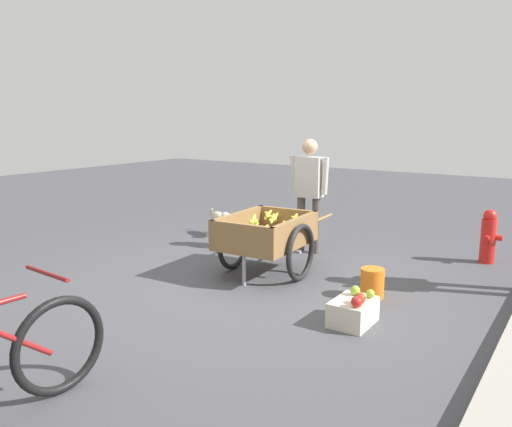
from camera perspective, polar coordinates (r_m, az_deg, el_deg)
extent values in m
plane|color=#47474C|center=(5.64, -0.77, -7.75)|extent=(24.00, 24.00, 0.00)
cube|color=olive|center=(5.84, 1.11, -3.01)|extent=(1.14, 0.86, 0.10)
cube|color=olive|center=(5.37, -1.62, -2.39)|extent=(0.11, 0.80, 0.24)
cube|color=olive|center=(6.25, 3.46, -0.51)|extent=(0.11, 0.80, 0.24)
cube|color=olive|center=(5.64, 4.39, -1.78)|extent=(1.10, 0.12, 0.24)
cube|color=olive|center=(5.99, -1.97, -1.00)|extent=(1.10, 0.12, 0.24)
torus|color=black|center=(5.67, 4.99, -4.33)|extent=(0.64, 0.10, 0.64)
torus|color=black|center=(6.08, -2.51, -3.24)|extent=(0.64, 0.10, 0.64)
cylinder|color=#9E9EA8|center=(5.86, 1.10, -3.77)|extent=(0.09, 0.88, 0.04)
cylinder|color=olive|center=(6.39, 7.42, -0.53)|extent=(0.55, 0.07, 0.04)
cylinder|color=olive|center=(6.68, 2.06, 0.05)|extent=(0.55, 0.07, 0.04)
cylinder|color=#9E9EA8|center=(5.51, -1.32, -6.29)|extent=(0.04, 0.04, 0.35)
ellipsoid|color=gold|center=(5.55, 1.49, -2.44)|extent=(0.17, 0.07, 0.16)
ellipsoid|color=gold|center=(5.52, 1.42, -2.39)|extent=(0.19, 0.12, 0.05)
ellipsoid|color=gold|center=(5.50, 1.35, -2.35)|extent=(0.18, 0.08, 0.15)
ellipsoid|color=gold|center=(5.87, 1.94, -0.68)|extent=(0.18, 0.12, 0.13)
ellipsoid|color=gold|center=(5.85, 1.90, -0.62)|extent=(0.18, 0.07, 0.05)
ellipsoid|color=gold|center=(5.83, 1.86, -0.57)|extent=(0.18, 0.11, 0.13)
ellipsoid|color=gold|center=(5.66, -3.24, -2.35)|extent=(0.18, 0.07, 0.15)
ellipsoid|color=gold|center=(5.64, -3.28, -2.29)|extent=(0.19, 0.10, 0.09)
ellipsoid|color=gold|center=(5.62, -3.32, -2.23)|extent=(0.19, 0.10, 0.08)
ellipsoid|color=gold|center=(5.60, -3.35, -2.17)|extent=(0.18, 0.11, 0.13)
ellipsoid|color=gold|center=(5.75, -0.27, -0.98)|extent=(0.18, 0.09, 0.14)
ellipsoid|color=gold|center=(5.74, -0.27, -0.90)|extent=(0.19, 0.05, 0.11)
ellipsoid|color=gold|center=(5.72, -0.29, -0.83)|extent=(0.18, 0.07, 0.04)
ellipsoid|color=gold|center=(5.71, -0.29, -0.76)|extent=(0.19, 0.11, 0.09)
ellipsoid|color=gold|center=(5.69, -0.31, -0.69)|extent=(0.17, 0.08, 0.15)
ellipsoid|color=gold|center=(5.92, 3.08, -1.45)|extent=(0.18, 0.06, 0.12)
ellipsoid|color=gold|center=(5.90, 3.06, -1.39)|extent=(0.18, 0.05, 0.05)
ellipsoid|color=gold|center=(5.88, 3.02, -1.33)|extent=(0.18, 0.09, 0.13)
ellipsoid|color=gold|center=(5.60, 2.30, -2.49)|extent=(0.17, 0.08, 0.15)
ellipsoid|color=gold|center=(5.58, 2.30, -2.42)|extent=(0.19, 0.11, 0.11)
ellipsoid|color=gold|center=(5.56, 2.29, -2.36)|extent=(0.18, 0.06, 0.05)
ellipsoid|color=gold|center=(5.55, 2.29, -2.28)|extent=(0.19, 0.12, 0.09)
ellipsoid|color=gold|center=(5.53, 2.28, -2.22)|extent=(0.17, 0.08, 0.15)
ellipsoid|color=gold|center=(6.22, 2.15, -0.61)|extent=(0.17, 0.10, 0.14)
ellipsoid|color=gold|center=(6.19, 2.10, -0.56)|extent=(0.18, 0.12, 0.05)
ellipsoid|color=gold|center=(6.17, 2.04, -0.52)|extent=(0.17, 0.07, 0.15)
ellipsoid|color=gold|center=(5.98, -0.19, -1.48)|extent=(0.18, 0.06, 0.13)
ellipsoid|color=gold|center=(5.96, -0.20, -1.41)|extent=(0.19, 0.10, 0.09)
ellipsoid|color=gold|center=(5.94, -0.23, -1.35)|extent=(0.19, 0.07, 0.08)
ellipsoid|color=gold|center=(5.92, -0.27, -1.29)|extent=(0.17, 0.06, 0.15)
ellipsoid|color=gold|center=(5.95, 4.40, -0.66)|extent=(0.18, 0.08, 0.13)
ellipsoid|color=gold|center=(5.93, 4.36, -0.60)|extent=(0.19, 0.10, 0.05)
ellipsoid|color=gold|center=(5.91, 4.33, -0.55)|extent=(0.19, 0.08, 0.13)
ellipsoid|color=gold|center=(5.40, 1.07, -1.97)|extent=(0.18, 0.05, 0.13)
ellipsoid|color=gold|center=(5.38, 1.02, -1.92)|extent=(0.19, 0.09, 0.05)
ellipsoid|color=gold|center=(5.36, 0.97, -1.86)|extent=(0.19, 0.07, 0.13)
ellipsoid|color=gold|center=(5.96, 4.88, -1.62)|extent=(0.18, 0.07, 0.12)
ellipsoid|color=gold|center=(5.95, 4.89, -1.55)|extent=(0.19, 0.07, 0.08)
ellipsoid|color=gold|center=(5.93, 4.88, -1.49)|extent=(0.19, 0.06, 0.08)
ellipsoid|color=gold|center=(5.92, 4.89, -1.42)|extent=(0.19, 0.08, 0.12)
ellipsoid|color=gold|center=(5.81, -0.20, -2.10)|extent=(0.18, 0.07, 0.13)
ellipsoid|color=gold|center=(5.79, -0.25, -2.05)|extent=(0.18, 0.12, 0.05)
ellipsoid|color=gold|center=(5.77, -0.30, -2.00)|extent=(0.18, 0.12, 0.13)
ellipsoid|color=gold|center=(5.36, 1.19, -2.61)|extent=(0.18, 0.06, 0.14)
ellipsoid|color=gold|center=(5.35, 1.18, -2.54)|extent=(0.19, 0.09, 0.09)
ellipsoid|color=gold|center=(5.33, 1.15, -2.48)|extent=(0.19, 0.11, 0.08)
ellipsoid|color=gold|center=(5.31, 1.15, -2.40)|extent=(0.18, 0.07, 0.12)
ellipsoid|color=gold|center=(6.23, 1.46, -0.24)|extent=(0.18, 0.09, 0.16)
ellipsoid|color=gold|center=(6.20, 1.39, -0.19)|extent=(0.18, 0.10, 0.04)
ellipsoid|color=gold|center=(6.18, 1.35, -0.14)|extent=(0.18, 0.05, 0.13)
cylinder|color=#4C4742|center=(6.80, 6.69, -1.33)|extent=(0.11, 0.11, 0.75)
cylinder|color=#4C4742|center=(6.89, 5.02, -1.14)|extent=(0.11, 0.11, 0.75)
cube|color=#B7B2AD|center=(6.75, 5.95, 4.06)|extent=(0.22, 0.35, 0.53)
sphere|color=tan|center=(6.71, 6.02, 7.41)|extent=(0.20, 0.20, 0.20)
cylinder|color=#B7B2AD|center=(6.65, 7.68, 4.16)|extent=(0.08, 0.10, 0.48)
cylinder|color=#B7B2AD|center=(6.84, 4.28, 4.40)|extent=(0.08, 0.13, 0.48)
torus|color=black|center=(3.66, -20.98, -13.55)|extent=(0.66, 0.11, 0.66)
cylinder|color=maroon|center=(3.46, -25.80, -12.25)|extent=(0.53, 0.07, 0.43)
cylinder|color=maroon|center=(3.47, -22.24, -6.20)|extent=(0.06, 0.46, 0.03)
ellipsoid|color=beige|center=(7.82, -4.21, -0.46)|extent=(0.37, 0.47, 0.18)
sphere|color=beige|center=(7.57, -3.41, -0.37)|extent=(0.14, 0.14, 0.14)
cylinder|color=beige|center=(8.07, -4.99, 0.17)|extent=(0.07, 0.11, 0.12)
cylinder|color=beige|center=(7.76, -3.44, -1.90)|extent=(0.04, 0.04, 0.18)
cylinder|color=beige|center=(7.72, -4.17, -1.98)|extent=(0.04, 0.04, 0.18)
cylinder|color=beige|center=(8.00, -4.21, -1.52)|extent=(0.04, 0.04, 0.18)
cylinder|color=beige|center=(7.96, -4.92, -1.60)|extent=(0.04, 0.04, 0.18)
cylinder|color=red|center=(6.95, 24.39, -2.80)|extent=(0.18, 0.18, 0.55)
sphere|color=red|center=(6.89, 24.59, -0.26)|extent=(0.16, 0.16, 0.16)
cylinder|color=red|center=(6.84, 24.27, -2.54)|extent=(0.10, 0.07, 0.07)
cylinder|color=red|center=(6.93, 25.32, -2.46)|extent=(0.07, 0.10, 0.07)
cylinder|color=orange|center=(5.31, 12.81, -7.54)|extent=(0.24, 0.24, 0.30)
cube|color=beige|center=(4.64, 10.74, -10.71)|extent=(0.44, 0.32, 0.22)
sphere|color=red|center=(4.42, 11.13, -9.62)|extent=(0.10, 0.10, 0.10)
sphere|color=#99BF33|center=(4.71, 10.98, -8.39)|extent=(0.09, 0.09, 0.09)
sphere|color=#99BF33|center=(4.67, 12.59, -8.70)|extent=(0.08, 0.08, 0.08)
sphere|color=#B23319|center=(4.51, 11.48, -9.24)|extent=(0.10, 0.10, 0.10)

